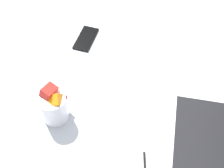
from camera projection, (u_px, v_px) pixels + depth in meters
The scene contains 4 objects.
bed_mattress at pixel (120, 74), 122.00cm from camera, with size 180.00×140.00×18.00cm, color #B7BCC6.
laptop at pixel (218, 136), 90.16cm from camera, with size 40.13×36.71×23.00cm.
snack_cup at pixel (54, 106), 94.82cm from camera, with size 9.87×9.82×14.52cm.
cell_phone at pixel (86, 39), 121.48cm from camera, with size 6.80×14.00×0.80cm, color black.
Camera 1 is at (70.08, -29.53, 104.56)cm, focal length 46.45 mm.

